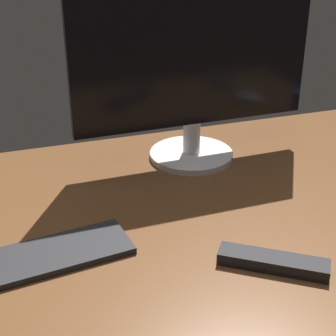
% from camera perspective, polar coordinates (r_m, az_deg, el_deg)
% --- Properties ---
extents(desk, '(1.40, 0.84, 0.02)m').
position_cam_1_polar(desk, '(1.14, 0.53, -5.14)').
color(desk, brown).
rests_on(desk, ground).
extents(monitor, '(0.59, 0.21, 0.48)m').
position_cam_1_polar(monitor, '(1.28, 2.69, 11.19)').
color(monitor, silver).
rests_on(monitor, desk).
extents(keyboard, '(0.40, 0.16, 0.01)m').
position_cam_1_polar(keyboard, '(1.01, -15.05, -9.62)').
color(keyboard, black).
rests_on(keyboard, desk).
extents(tv_remote, '(0.19, 0.15, 0.02)m').
position_cam_1_polar(tv_remote, '(0.99, 11.08, -9.75)').
color(tv_remote, black).
rests_on(tv_remote, desk).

